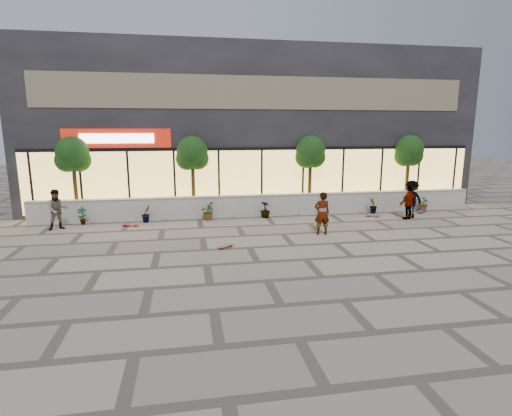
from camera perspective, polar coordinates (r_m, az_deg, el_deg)
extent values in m
plane|color=gray|center=(13.40, 7.16, -7.31)|extent=(80.00, 80.00, 0.00)
cube|color=silver|center=(19.86, 1.32, 0.39)|extent=(22.00, 0.35, 1.00)
cube|color=#B2AFA8|center=(19.77, 1.32, 1.87)|extent=(22.00, 0.42, 0.04)
cube|color=black|center=(24.92, -1.14, 11.27)|extent=(24.00, 9.00, 8.50)
cube|color=#F1C260|center=(20.62, 0.80, 4.17)|extent=(23.04, 0.05, 3.00)
cube|color=black|center=(20.46, 0.83, 8.47)|extent=(23.04, 0.08, 0.15)
cube|color=red|center=(20.32, -19.22, 9.39)|extent=(5.00, 0.10, 0.90)
cube|color=white|center=(20.25, -19.25, 9.38)|extent=(3.40, 0.06, 0.45)
cube|color=brown|center=(20.54, 0.84, 16.16)|extent=(21.60, 0.05, 1.60)
imported|color=#113410|center=(19.55, -23.59, -1.03)|extent=(0.43, 0.29, 0.81)
imported|color=#113410|center=(19.07, -15.40, -0.77)|extent=(0.57, 0.57, 0.81)
imported|color=#113410|center=(18.99, -6.97, -0.49)|extent=(0.68, 0.77, 0.81)
imported|color=#113410|center=(19.33, 1.34, -0.20)|extent=(0.64, 0.64, 0.81)
imported|color=#113410|center=(20.05, 9.21, 0.07)|extent=(0.46, 0.35, 0.81)
imported|color=#113410|center=(21.13, 16.41, 0.32)|extent=(0.55, 0.57, 0.81)
imported|color=#113410|center=(22.50, 22.83, 0.54)|extent=(0.77, 0.84, 0.81)
cylinder|color=#442E18|center=(20.67, -24.41, 2.95)|extent=(0.18, 0.18, 3.24)
sphere|color=#113410|center=(20.53, -24.76, 7.23)|extent=(1.50, 1.50, 1.50)
sphere|color=#113410|center=(20.57, -25.39, 6.17)|extent=(1.10, 1.10, 1.10)
sphere|color=#113410|center=(20.54, -23.97, 6.28)|extent=(1.10, 1.10, 1.10)
cylinder|color=#442E18|center=(20.01, -8.97, 3.58)|extent=(0.18, 0.18, 3.24)
sphere|color=#113410|center=(19.86, -9.10, 8.01)|extent=(1.50, 1.50, 1.50)
sphere|color=#113410|center=(19.83, -9.80, 6.94)|extent=(1.10, 1.10, 1.10)
sphere|color=#113410|center=(19.94, -8.35, 7.01)|extent=(1.10, 1.10, 1.10)
cylinder|color=#442E18|center=(20.97, 7.69, 3.97)|extent=(0.18, 0.18, 3.24)
sphere|color=#113410|center=(20.83, 7.80, 8.19)|extent=(1.50, 1.50, 1.50)
sphere|color=#113410|center=(20.73, 7.15, 7.20)|extent=(1.10, 1.10, 1.10)
sphere|color=#113410|center=(20.98, 8.39, 7.21)|extent=(1.10, 1.10, 1.10)
cylinder|color=#442E18|center=(23.22, 20.78, 4.04)|extent=(0.18, 0.18, 3.24)
sphere|color=#113410|center=(23.10, 21.05, 7.85)|extent=(1.50, 1.50, 1.50)
sphere|color=#113410|center=(22.95, 20.51, 6.96)|extent=(1.10, 1.10, 1.10)
sphere|color=#113410|center=(23.29, 21.46, 6.95)|extent=(1.10, 1.10, 1.10)
imported|color=white|center=(16.39, 9.41, -0.75)|extent=(0.66, 0.45, 1.76)
imported|color=#947C60|center=(18.92, -26.50, -0.22)|extent=(1.03, 0.92, 1.74)
imported|color=silver|center=(20.25, 20.99, 0.69)|extent=(1.00, 0.62, 1.59)
imported|color=maroon|center=(20.60, 21.28, 1.16)|extent=(1.22, 0.77, 1.82)
cube|color=brown|center=(14.57, -4.34, -5.40)|extent=(0.68, 0.56, 0.02)
cylinder|color=black|center=(14.77, -3.86, -5.38)|extent=(0.06, 0.05, 0.05)
cylinder|color=black|center=(14.68, -3.53, -5.48)|extent=(0.06, 0.05, 0.05)
cylinder|color=black|center=(14.50, -5.16, -5.71)|extent=(0.06, 0.05, 0.05)
cylinder|color=black|center=(14.41, -4.83, -5.82)|extent=(0.06, 0.05, 0.05)
cube|color=red|center=(18.53, -17.54, -2.24)|extent=(0.83, 0.39, 0.02)
cylinder|color=black|center=(18.52, -16.74, -2.39)|extent=(0.06, 0.04, 0.06)
cylinder|color=black|center=(18.39, -16.89, -2.49)|extent=(0.06, 0.04, 0.06)
cylinder|color=black|center=(18.70, -18.16, -2.34)|extent=(0.06, 0.04, 0.06)
cylinder|color=black|center=(18.57, -18.32, -2.45)|extent=(0.06, 0.04, 0.06)
cube|color=brown|center=(20.35, 16.37, -1.01)|extent=(0.76, 0.48, 0.02)
cylinder|color=black|center=(20.44, 17.00, -1.15)|extent=(0.06, 0.05, 0.05)
cylinder|color=black|center=(20.31, 17.01, -1.23)|extent=(0.06, 0.05, 0.05)
cylinder|color=black|center=(20.42, 15.71, -1.09)|extent=(0.06, 0.05, 0.05)
cylinder|color=black|center=(20.29, 15.72, -1.17)|extent=(0.06, 0.05, 0.05)
cube|color=#554985|center=(22.22, 22.56, -0.41)|extent=(0.73, 0.61, 0.02)
cylinder|color=black|center=(22.47, 22.60, -0.44)|extent=(0.06, 0.06, 0.05)
cylinder|color=black|center=(22.42, 22.93, -0.49)|extent=(0.06, 0.06, 0.05)
cylinder|color=black|center=(22.03, 22.16, -0.62)|extent=(0.06, 0.06, 0.05)
cylinder|color=black|center=(21.99, 22.49, -0.67)|extent=(0.06, 0.06, 0.05)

